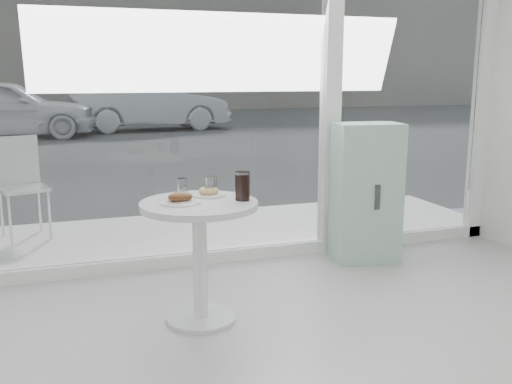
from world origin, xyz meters
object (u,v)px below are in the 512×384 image
object	(u,v)px
main_table	(200,237)
cola_glass	(243,187)
mint_cabinet	(366,193)
patio_chair	(21,180)
car_white	(4,108)
water_tumbler_b	(211,187)
plate_donut	(209,193)
water_tumbler_a	(182,188)
car_silver	(150,105)
plate_fritter	(181,199)

from	to	relation	value
main_table	cola_glass	size ratio (longest dim) A/B	4.36
mint_cabinet	patio_chair	bearing A→B (deg)	160.07
patio_chair	car_white	size ratio (longest dim) A/B	0.21
car_white	water_tumbler_b	xyz separation A→B (m)	(2.24, -11.86, 0.09)
car_white	water_tumbler_b	size ratio (longest dim) A/B	35.10
main_table	patio_chair	distance (m)	2.54
plate_donut	water_tumbler_a	world-z (taller)	water_tumbler_a
plate_donut	water_tumbler_b	size ratio (longest dim) A/B	1.76
main_table	car_white	xyz separation A→B (m)	(-2.13, 12.01, 0.18)
car_silver	plate_fritter	distance (m)	13.08
main_table	water_tumbler_b	world-z (taller)	water_tumbler_b
patio_chair	car_silver	xyz separation A→B (m)	(2.72, 10.71, 0.14)
water_tumbler_b	mint_cabinet	bearing A→B (deg)	22.65
mint_cabinet	cola_glass	size ratio (longest dim) A/B	6.50
patio_chair	plate_fritter	world-z (taller)	patio_chair
car_white	cola_glass	distance (m)	12.29
mint_cabinet	water_tumbler_b	bearing A→B (deg)	-148.71
car_silver	cola_glass	xyz separation A→B (m)	(-1.30, -13.01, 0.14)
mint_cabinet	water_tumbler_b	distance (m)	1.61
water_tumbler_b	plate_fritter	bearing A→B (deg)	-144.88
water_tumbler_a	water_tumbler_b	world-z (taller)	water_tumbler_b
main_table	cola_glass	world-z (taller)	cola_glass
plate_fritter	car_silver	bearing A→B (deg)	82.65
mint_cabinet	car_white	bearing A→B (deg)	116.89
water_tumbler_a	cola_glass	world-z (taller)	cola_glass
plate_donut	water_tumbler_b	xyz separation A→B (m)	(0.02, 0.00, 0.03)
mint_cabinet	plate_donut	bearing A→B (deg)	-148.81
mint_cabinet	plate_donut	size ratio (longest dim) A/B	5.32
car_silver	water_tumbler_a	size ratio (longest dim) A/B	39.90
plate_fritter	water_tumbler_a	bearing A→B (deg)	76.53
plate_donut	cola_glass	distance (m)	0.26
main_table	car_white	distance (m)	12.20
car_white	cola_glass	bearing A→B (deg)	-164.47
mint_cabinet	car_white	size ratio (longest dim) A/B	0.27
car_silver	cola_glass	bearing A→B (deg)	169.63
mint_cabinet	cola_glass	distance (m)	1.57
mint_cabinet	patio_chair	xyz separation A→B (m)	(-2.74, 1.49, 0.00)
patio_chair	car_silver	distance (m)	11.05
main_table	mint_cabinet	bearing A→B (deg)	25.81
car_silver	cola_glass	distance (m)	13.07
water_tumbler_b	cola_glass	size ratio (longest dim) A/B	0.70
plate_fritter	cola_glass	size ratio (longest dim) A/B	1.40
car_white	mint_cabinet	bearing A→B (deg)	-157.45
main_table	patio_chair	bearing A→B (deg)	117.19
main_table	plate_donut	xyz separation A→B (m)	(0.10, 0.15, 0.24)
plate_fritter	water_tumbler_a	distance (m)	0.24
plate_donut	water_tumbler_a	distance (m)	0.17
patio_chair	car_silver	world-z (taller)	car_silver
water_tumbler_b	water_tumbler_a	bearing A→B (deg)	155.14
car_silver	water_tumbler_b	size ratio (longest dim) A/B	35.29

